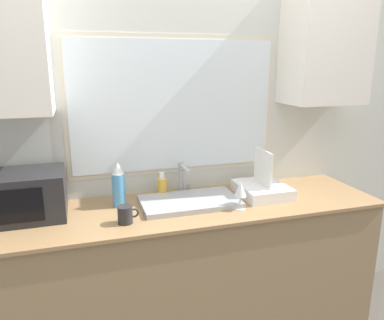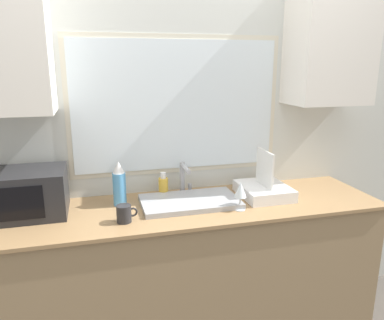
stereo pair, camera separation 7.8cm
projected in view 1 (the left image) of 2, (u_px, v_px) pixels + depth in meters
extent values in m
cube|color=#8C7251|center=(189.00, 277.00, 2.30)|extent=(2.26, 0.60, 0.90)
cube|color=#99754C|center=(189.00, 207.00, 2.19)|extent=(2.29, 0.63, 0.02)
cube|color=silver|center=(174.00, 132.00, 2.39)|extent=(6.00, 0.06, 2.60)
cube|color=beige|center=(175.00, 106.00, 2.32)|extent=(1.34, 0.01, 0.86)
cube|color=silver|center=(175.00, 106.00, 2.32)|extent=(1.28, 0.01, 0.80)
cube|color=white|center=(326.00, 41.00, 2.34)|extent=(0.49, 0.32, 0.77)
cube|color=#9EA0A5|center=(190.00, 202.00, 2.20)|extent=(0.57, 0.33, 0.03)
cylinder|color=#99999E|center=(181.00, 178.00, 2.36)|extent=(0.03, 0.03, 0.20)
cylinder|color=#99999E|center=(184.00, 168.00, 2.26)|extent=(0.03, 0.17, 0.03)
cylinder|color=#99999E|center=(188.00, 188.00, 2.39)|extent=(0.02, 0.02, 0.06)
cube|color=#232326|center=(26.00, 195.00, 1.99)|extent=(0.40, 0.32, 0.25)
cube|color=black|center=(15.00, 207.00, 1.83)|extent=(0.26, 0.01, 0.17)
cube|color=white|center=(262.00, 190.00, 2.34)|extent=(0.29, 0.33, 0.07)
cube|color=white|center=(263.00, 168.00, 2.30)|extent=(0.01, 0.22, 0.22)
cylinder|color=#4C99D8|center=(119.00, 190.00, 2.15)|extent=(0.08, 0.08, 0.19)
cone|color=silver|center=(118.00, 168.00, 2.12)|extent=(0.07, 0.07, 0.07)
cylinder|color=gold|center=(162.00, 187.00, 2.32)|extent=(0.06, 0.06, 0.11)
cylinder|color=white|center=(162.00, 176.00, 2.30)|extent=(0.03, 0.03, 0.04)
cylinder|color=#262628|center=(125.00, 215.00, 1.93)|extent=(0.08, 0.08, 0.09)
torus|color=#262628|center=(134.00, 213.00, 1.94)|extent=(0.05, 0.01, 0.05)
cylinder|color=silver|center=(240.00, 209.00, 2.13)|extent=(0.06, 0.06, 0.00)
cylinder|color=silver|center=(240.00, 202.00, 2.12)|extent=(0.01, 0.01, 0.07)
cone|color=silver|center=(240.00, 189.00, 2.10)|extent=(0.07, 0.07, 0.09)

